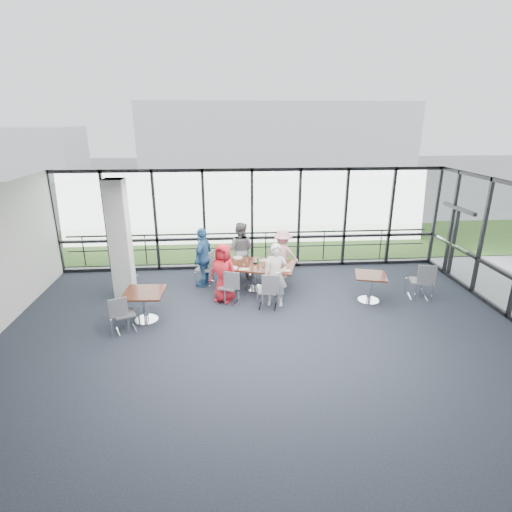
{
  "coord_description": "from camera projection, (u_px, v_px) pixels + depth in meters",
  "views": [
    {
      "loc": [
        -0.82,
        -7.24,
        4.61
      ],
      "look_at": [
        -0.04,
        2.92,
        1.1
      ],
      "focal_mm": 28.0,
      "sensor_mm": 36.0,
      "label": 1
    }
  ],
  "objects": [
    {
      "name": "menu_c",
      "position": [
        264.0,
        260.0,
        11.48
      ],
      "size": [
        0.32,
        0.24,
        0.0
      ],
      "primitive_type": "cube",
      "rotation": [
        0.0,
        0.0,
        -0.09
      ],
      "color": "white",
      "rests_on": "main_table"
    },
    {
      "name": "diner_end",
      "position": [
        203.0,
        257.0,
        11.41
      ],
      "size": [
        0.88,
        1.14,
        1.73
      ],
      "primitive_type": "imported",
      "rotation": [
        0.0,
        0.0,
        -1.94
      ],
      "color": "#306296",
      "rests_on": "ground"
    },
    {
      "name": "condiment_caddy",
      "position": [
        255.0,
        263.0,
        11.2
      ],
      "size": [
        0.1,
        0.07,
        0.04
      ],
      "primitive_type": "cube",
      "color": "black",
      "rests_on": "main_table"
    },
    {
      "name": "structural_column",
      "position": [
        120.0,
        240.0,
        10.43
      ],
      "size": [
        0.5,
        0.5,
        3.2
      ],
      "primitive_type": "cube",
      "color": "silver",
      "rests_on": "ground"
    },
    {
      "name": "grass_strip",
      "position": [
        247.0,
        240.0,
        15.92
      ],
      "size": [
        80.0,
        5.0,
        0.01
      ],
      "primitive_type": "cube",
      "color": "#325C1F",
      "rests_on": "ground"
    },
    {
      "name": "plate_fl",
      "position": [
        238.0,
        258.0,
        11.69
      ],
      "size": [
        0.28,
        0.28,
        0.01
      ],
      "primitive_type": "cylinder",
      "color": "white",
      "rests_on": "main_table"
    },
    {
      "name": "green_bottle",
      "position": [
        258.0,
        261.0,
        11.17
      ],
      "size": [
        0.05,
        0.05,
        0.2
      ],
      "primitive_type": "cylinder",
      "color": "#287237",
      "rests_on": "main_table"
    },
    {
      "name": "plate_nr",
      "position": [
        277.0,
        270.0,
        10.73
      ],
      "size": [
        0.27,
        0.27,
        0.01
      ],
      "primitive_type": "cylinder",
      "color": "white",
      "rests_on": "main_table"
    },
    {
      "name": "chair_spare_lb",
      "position": [
        127.0,
        277.0,
        11.07
      ],
      "size": [
        0.54,
        0.54,
        0.89
      ],
      "primitive_type": null,
      "rotation": [
        0.0,
        0.0,
        2.85
      ],
      "color": "slate",
      "rests_on": "ground"
    },
    {
      "name": "ceiling",
      "position": [
        270.0,
        200.0,
        7.34
      ],
      "size": [
        12.0,
        10.0,
        0.04
      ],
      "primitive_type": "cube",
      "color": "silver",
      "rests_on": "ground"
    },
    {
      "name": "diner_far_left",
      "position": [
        240.0,
        250.0,
        12.08
      ],
      "size": [
        0.95,
        0.74,
        1.71
      ],
      "primitive_type": "imported",
      "rotation": [
        0.0,
        0.0,
        2.83
      ],
      "color": "slate",
      "rests_on": "ground"
    },
    {
      "name": "floor",
      "position": [
        268.0,
        351.0,
        8.39
      ],
      "size": [
        12.0,
        10.0,
        0.02
      ],
      "primitive_type": "cube",
      "color": "#1F2330",
      "rests_on": "ground"
    },
    {
      "name": "tumbler_b",
      "position": [
        263.0,
        265.0,
        10.92
      ],
      "size": [
        0.08,
        0.08,
        0.15
      ],
      "primitive_type": "cylinder",
      "color": "white",
      "rests_on": "main_table"
    },
    {
      "name": "side_table_right",
      "position": [
        370.0,
        279.0,
        10.47
      ],
      "size": [
        0.95,
        0.95,
        0.75
      ],
      "rotation": [
        0.0,
        0.0,
        -0.26
      ],
      "color": "#33170C",
      "rests_on": "ground"
    },
    {
      "name": "tumbler_d",
      "position": [
        225.0,
        262.0,
        11.11
      ],
      "size": [
        0.07,
        0.07,
        0.14
      ],
      "primitive_type": "cylinder",
      "color": "white",
      "rests_on": "main_table"
    },
    {
      "name": "diner_far_right",
      "position": [
        282.0,
        254.0,
        11.98
      ],
      "size": [
        1.08,
        0.77,
        1.51
      ],
      "primitive_type": "imported",
      "rotation": [
        0.0,
        0.0,
        2.84
      ],
      "color": "#FBA3AD",
      "rests_on": "ground"
    },
    {
      "name": "ketchup_bottle",
      "position": [
        258.0,
        260.0,
        11.21
      ],
      "size": [
        0.06,
        0.06,
        0.18
      ],
      "primitive_type": "cylinder",
      "color": "#A10110",
      "rests_on": "main_table"
    },
    {
      "name": "plate_fr",
      "position": [
        275.0,
        260.0,
        11.48
      ],
      "size": [
        0.24,
        0.24,
        0.01
      ],
      "primitive_type": "cylinder",
      "color": "white",
      "rests_on": "main_table"
    },
    {
      "name": "chair_main_fr",
      "position": [
        280.0,
        261.0,
        12.22
      ],
      "size": [
        0.58,
        0.58,
        0.94
      ],
      "primitive_type": null,
      "rotation": [
        0.0,
        0.0,
        2.85
      ],
      "color": "slate",
      "rests_on": "ground"
    },
    {
      "name": "tumbler_a",
      "position": [
        244.0,
        265.0,
        10.96
      ],
      "size": [
        0.06,
        0.06,
        0.13
      ],
      "primitive_type": "cylinder",
      "color": "white",
      "rests_on": "main_table"
    },
    {
      "name": "tumbler_c",
      "position": [
        261.0,
        260.0,
        11.34
      ],
      "size": [
        0.07,
        0.07,
        0.14
      ],
      "primitive_type": "cylinder",
      "color": "white",
      "rests_on": "main_table"
    },
    {
      "name": "diner_near_left",
      "position": [
        223.0,
        273.0,
        10.44
      ],
      "size": [
        0.92,
        0.81,
        1.59
      ],
      "primitive_type": "imported",
      "rotation": [
        0.0,
        0.0,
        -0.49
      ],
      "color": "red",
      "rests_on": "ground"
    },
    {
      "name": "menu_b",
      "position": [
        285.0,
        270.0,
        10.73
      ],
      "size": [
        0.31,
        0.24,
        0.0
      ],
      "primitive_type": "cube",
      "rotation": [
        0.0,
        0.0,
        -0.2
      ],
      "color": "white",
      "rests_on": "main_table"
    },
    {
      "name": "chair_main_end",
      "position": [
        205.0,
        269.0,
        11.62
      ],
      "size": [
        0.58,
        0.58,
        0.94
      ],
      "primitive_type": null,
      "rotation": [
        0.0,
        0.0,
        -1.87
      ],
      "color": "slate",
      "rests_on": "ground"
    },
    {
      "name": "main_table",
      "position": [
        255.0,
        268.0,
        11.21
      ],
      "size": [
        2.41,
        1.74,
        0.75
      ],
      "rotation": [
        0.0,
        0.0,
        -0.28
      ],
      "color": "#33170C",
      "rests_on": "ground"
    },
    {
      "name": "menu_a",
      "position": [
        244.0,
        269.0,
        10.81
      ],
      "size": [
        0.29,
        0.21,
        0.0
      ],
      "primitive_type": "cube",
      "rotation": [
        0.0,
        0.0,
        -0.08
      ],
      "color": "white",
      "rests_on": "main_table"
    },
    {
      "name": "side_table_left",
      "position": [
        144.0,
        296.0,
        9.43
      ],
      "size": [
        0.97,
        0.97,
        0.75
      ],
      "rotation": [
        0.0,
        0.0,
        -0.05
      ],
      "color": "#33170C",
      "rests_on": "ground"
    },
    {
      "name": "chair_spare_la",
      "position": [
        125.0,
        314.0,
        9.03
      ],
      "size": [
        0.56,
        0.56,
        0.87
      ],
      "primitive_type": null,
      "rotation": [
        0.0,
        0.0,
        0.41
      ],
      "color": "slate",
      "rests_on": "ground"
    },
    {
      "name": "chair_main_nl",
      "position": [
        229.0,
        287.0,
        10.41
      ],
      "size": [
        0.58,
        0.58,
        0.91
      ],
      "primitive_type": null,
      "rotation": [
        0.0,
        0.0,
        -0.4
      ],
      "color": "slate",
      "rests_on": "ground"
    },
    {
      "name": "plate_end",
      "position": [
        225.0,
        262.0,
        11.36
      ],
      "size": [
        0.24,
        0.24,
        0.01
      ],
      "primitive_type": "cylinder",
      "color": "white",
      "rests_on": "main_table"
    },
    {
      "name": "chair_spare_r",
      "position": [
        420.0,
        281.0,
        10.69
      ],
      "size": [
        0.59,
        0.59,
        0.99
      ],
      "primitive_type": null,
      "rotation": [
        0.0,
        0.0,
        -0.25
      ],
      "color": "slate",
      "rests_on": "ground"
    },
    {
      "name": "guard_rail",
      "position": [
        251.0,
        247.0,
        13.5
      ],
      "size": [
        12.0,
        0.06,
        0.06
      ],
      "primitive_type": "cylinder",
      "rotation": [
        0.0,
        1.57,
        0.0
      ],
      "color": "#2D2D33",
      "rests_on": "ground"
    },
    {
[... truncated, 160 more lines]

